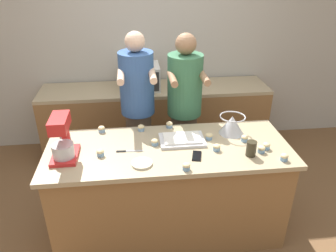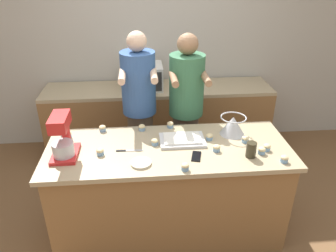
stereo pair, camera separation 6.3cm
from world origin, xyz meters
TOP-DOWN VIEW (x-y plane):
  - ground_plane at (0.00, 0.00)m, footprint 16.00×16.00m
  - back_wall at (0.00, 1.80)m, footprint 10.00×0.06m
  - island_counter at (0.00, 0.00)m, footprint 2.06×0.81m
  - back_counter at (0.00, 1.45)m, footprint 2.80×0.60m
  - person_left at (-0.23, 0.67)m, footprint 0.35×0.51m
  - person_right at (0.24, 0.67)m, footprint 0.36×0.51m
  - stand_mixer at (-0.84, -0.06)m, footprint 0.20×0.30m
  - mixing_bowl at (0.59, 0.18)m, footprint 0.23×0.23m
  - baking_tray at (0.13, 0.09)m, footprint 0.39×0.26m
  - microwave_oven at (-0.18, 1.45)m, footprint 0.47×0.40m
  - cell_phone at (0.21, -0.17)m, footprint 0.10×0.16m
  - drinking_glass at (0.64, -0.20)m, footprint 0.08×0.08m
  - small_plate at (-0.23, -0.23)m, footprint 0.16×0.16m
  - knife at (-0.34, -0.03)m, footprint 0.22×0.03m
  - cupcake_0 at (-0.56, -0.07)m, footprint 0.06×0.06m
  - cupcake_1 at (-0.11, 0.05)m, footprint 0.06×0.06m
  - cupcake_2 at (0.10, -0.34)m, footprint 0.06×0.06m
  - cupcake_3 at (0.75, -0.17)m, footprint 0.06×0.06m
  - cupcake_4 at (0.88, -0.30)m, footprint 0.06×0.06m
  - cupcake_5 at (0.37, 0.10)m, footprint 0.06×0.06m
  - cupcake_6 at (-0.58, 0.34)m, footprint 0.06×0.06m
  - cupcake_7 at (-0.87, 0.24)m, footprint 0.06×0.06m
  - cupcake_8 at (0.80, -0.12)m, footprint 0.06×0.06m
  - cupcake_9 at (0.05, 0.35)m, footprint 0.06×0.06m
  - cupcake_10 at (0.39, -0.10)m, footprint 0.06×0.06m
  - cupcake_11 at (-0.22, 0.32)m, footprint 0.06×0.06m
  - cupcake_12 at (0.67, 0.03)m, footprint 0.06×0.06m
  - cupcake_13 at (-0.92, 0.29)m, footprint 0.06×0.06m

SIDE VIEW (x-z plane):
  - ground_plane at x=0.00m, z-range 0.00..0.00m
  - back_counter at x=0.00m, z-range 0.00..0.88m
  - island_counter at x=0.00m, z-range 0.00..0.90m
  - person_right at x=0.24m, z-range 0.04..1.74m
  - knife at x=-0.34m, z-range 0.89..0.90m
  - cell_phone at x=0.21m, z-range 0.90..0.91m
  - small_plate at x=-0.23m, z-range 0.90..0.91m
  - person_left at x=-0.23m, z-range 0.05..1.77m
  - baking_tray at x=0.13m, z-range 0.89..0.93m
  - cupcake_0 at x=-0.56m, z-range 0.90..0.96m
  - cupcake_1 at x=-0.11m, z-range 0.90..0.96m
  - cupcake_2 at x=0.10m, z-range 0.90..0.96m
  - cupcake_3 at x=0.75m, z-range 0.90..0.96m
  - cupcake_4 at x=0.88m, z-range 0.90..0.96m
  - cupcake_5 at x=0.37m, z-range 0.90..0.96m
  - cupcake_6 at x=-0.58m, z-range 0.90..0.96m
  - cupcake_7 at x=-0.87m, z-range 0.90..0.96m
  - cupcake_8 at x=0.80m, z-range 0.90..0.96m
  - cupcake_9 at x=0.05m, z-range 0.90..0.96m
  - cupcake_10 at x=0.39m, z-range 0.90..0.96m
  - cupcake_11 at x=-0.22m, z-range 0.90..0.96m
  - cupcake_12 at x=0.67m, z-range 0.90..0.96m
  - cupcake_13 at x=-0.92m, z-range 0.90..0.96m
  - drinking_glass at x=0.64m, z-range 0.90..1.02m
  - mixing_bowl at x=0.59m, z-range 0.90..1.07m
  - microwave_oven at x=-0.18m, z-range 0.88..1.17m
  - stand_mixer at x=-0.84m, z-range 0.88..1.24m
  - back_wall at x=0.00m, z-range 0.00..2.70m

